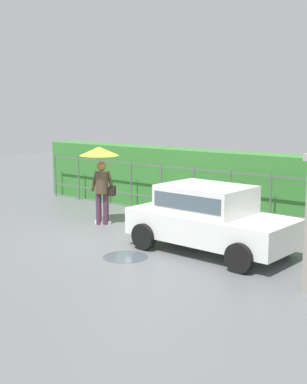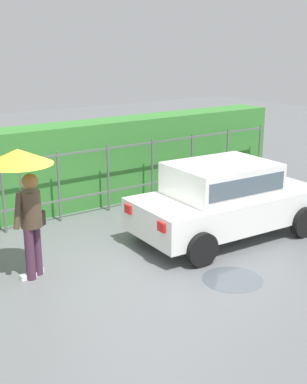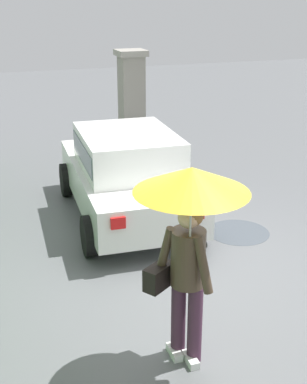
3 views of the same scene
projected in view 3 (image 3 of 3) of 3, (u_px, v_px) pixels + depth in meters
The scene contains 5 objects.
ground_plane at pixel (192, 272), 7.18m from camera, with size 40.00×40.00×0.00m, color slate.
car at pixel (126, 171), 8.66m from camera, with size 3.81×2.01×1.48m.
pedestrian at pixel (189, 216), 4.89m from camera, with size 1.07×1.07×2.12m.
gate_pillar at pixel (132, 106), 11.35m from camera, with size 0.60×0.60×2.42m.
puddle_near at pixel (238, 232), 8.37m from camera, with size 0.97×0.97×0.00m, color #4C545B.
Camera 3 is at (-5.80, 2.56, 3.57)m, focal length 49.69 mm.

